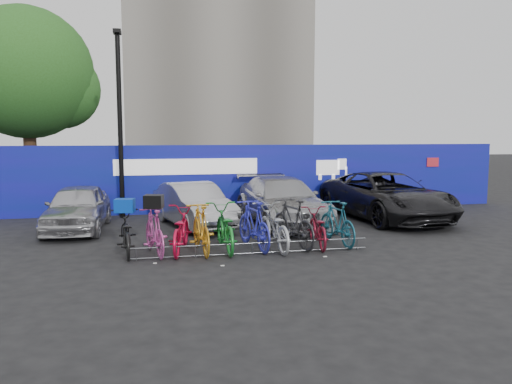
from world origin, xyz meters
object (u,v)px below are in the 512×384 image
object	(u,v)px
tree	(33,77)
bike_1	(154,231)
bike_3	(201,229)
bike_4	(224,228)
bike_5	(254,225)
car_2	(282,201)
bike_rack	(252,248)
bike_7	(293,223)
bike_0	(126,233)
lamppost	(120,119)
car_1	(194,205)
car_3	(386,196)
bike_9	(337,223)
bike_2	(180,230)
car_0	(78,207)
bike_8	(317,228)
bike_6	(273,227)

from	to	relation	value
tree	bike_1	world-z (taller)	tree
tree	bike_3	bearing A→B (deg)	-61.02
bike_4	bike_5	world-z (taller)	bike_5
tree	car_2	world-z (taller)	tree
bike_rack	bike_7	size ratio (longest dim) A/B	2.77
bike_0	bike_4	xyz separation A→B (m)	(2.30, -0.07, 0.06)
lamppost	bike_4	world-z (taller)	lamppost
bike_rack	car_1	distance (m)	4.08
car_2	car_3	world-z (taller)	car_3
bike_rack	bike_7	bearing A→B (deg)	28.07
bike_9	bike_0	bearing A→B (deg)	-6.52
car_1	bike_2	size ratio (longest dim) A/B	1.96
lamppost	car_0	xyz separation A→B (m)	(-1.15, -2.00, -2.60)
bike_4	bike_7	bearing A→B (deg)	179.10
car_0	bike_rack	bearing A→B (deg)	-40.22
tree	bike_0	distance (m)	11.66
car_3	bike_4	world-z (taller)	car_3
bike_4	bike_7	distance (m)	1.71
bike_2	bike_5	distance (m)	1.76
bike_8	bike_6	bearing A→B (deg)	8.97
bike_0	bike_3	size ratio (longest dim) A/B	0.97
car_0	bike_9	bearing A→B (deg)	-24.31
tree	bike_0	xyz separation A→B (m)	(3.92, -9.98, -4.57)
car_3	bike_5	size ratio (longest dim) A/B	2.77
bike_8	tree	bearing A→B (deg)	-43.13
bike_1	car_0	bearing A→B (deg)	-70.20
bike_5	bike_8	world-z (taller)	bike_5
bike_rack	car_2	size ratio (longest dim) A/B	1.13
bike_5	bike_0	bearing A→B (deg)	-11.51
lamppost	bike_2	xyz separation A→B (m)	(1.61, -5.37, -2.74)
bike_6	car_1	bearing A→B (deg)	-69.60
car_1	car_2	world-z (taller)	car_2
car_1	bike_4	xyz separation A→B (m)	(0.45, -3.32, -0.10)
bike_4	car_0	bearing A→B (deg)	-43.06
car_1	bike_9	xyz separation A→B (m)	(3.32, -3.28, -0.09)
lamppost	car_2	size ratio (longest dim) A/B	1.24
car_3	bike_3	bearing A→B (deg)	-156.98
bike_4	bike_6	world-z (taller)	bike_4
bike_4	bike_9	size ratio (longest dim) A/B	1.13
lamppost	car_1	size ratio (longest dim) A/B	1.54
car_0	car_2	size ratio (longest dim) A/B	0.79
car_2	bike_2	bearing A→B (deg)	-140.38
bike_rack	car_3	world-z (taller)	car_3
bike_6	bike_5	bearing A→B (deg)	-19.21
lamppost	bike_1	xyz separation A→B (m)	(1.01, -5.49, -2.73)
bike_rack	car_0	distance (m)	5.93
car_0	bike_8	distance (m)	7.03
bike_5	bike_1	bearing A→B (deg)	-7.91
bike_rack	lamppost	bearing A→B (deg)	118.07
car_0	bike_7	bearing A→B (deg)	-29.18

